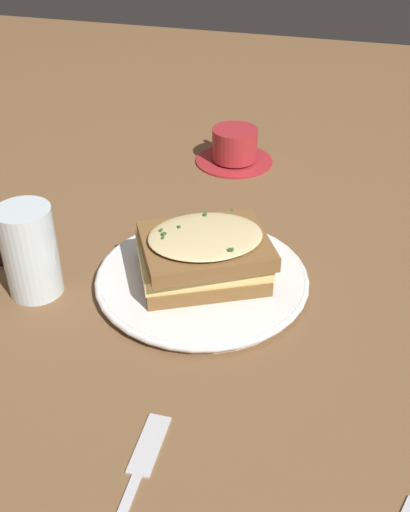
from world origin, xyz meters
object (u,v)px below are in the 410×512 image
teacup_with_saucer (234,147)px  fork (137,474)px  dinner_plate (205,279)px  sandwich (205,255)px  water_glass (30,251)px  condiment_pot (5,247)px

teacup_with_saucer → fork: size_ratio=0.74×
dinner_plate → sandwich: bearing=111.7°
teacup_with_saucer → water_glass: (0.15, 0.42, 0.03)m
sandwich → teacup_with_saucer: size_ratio=1.42×
sandwich → fork: 0.28m
sandwich → dinner_plate: bearing=-68.3°
dinner_plate → fork: 0.28m
water_glass → condiment_pot: size_ratio=2.57×
teacup_with_saucer → condiment_pot: (0.22, 0.36, -0.01)m
water_glass → teacup_with_saucer: bearing=-109.3°
water_glass → condiment_pot: (0.07, -0.05, -0.04)m
sandwich → water_glass: size_ratio=1.63×
water_glass → fork: water_glass is taller
condiment_pot → fork: bearing=137.4°
fork → condiment_pot: (0.29, -0.26, 0.01)m
sandwich → teacup_with_saucer: (0.05, -0.35, -0.02)m
teacup_with_saucer → condiment_pot: teacup_with_saucer is taller
dinner_plate → sandwich: 0.04m
dinner_plate → condiment_pot: bearing=2.9°
teacup_with_saucer → water_glass: water_glass is taller
fork → condiment_pot: bearing=135.5°
dinner_plate → water_glass: size_ratio=2.30×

